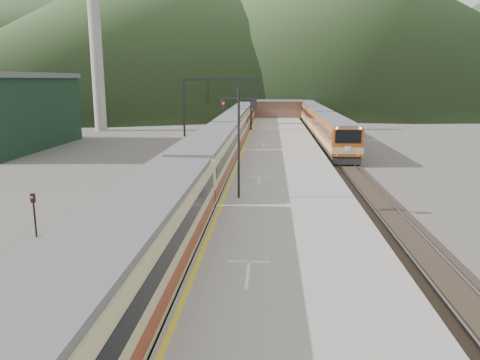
{
  "coord_description": "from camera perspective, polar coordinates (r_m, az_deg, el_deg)",
  "views": [
    {
      "loc": [
        4.56,
        -9.64,
        7.85
      ],
      "look_at": [
        2.77,
        17.41,
        2.0
      ],
      "focal_mm": 35.0,
      "sensor_mm": 36.0,
      "label": 1
    }
  ],
  "objects": [
    {
      "name": "track_main",
      "position": [
        50.46,
        -1.45,
        3.3
      ],
      "size": [
        2.6,
        200.0,
        0.23
      ],
      "color": "black",
      "rests_on": "ground"
    },
    {
      "name": "track_far",
      "position": [
        51.15,
        -7.04,
        3.33
      ],
      "size": [
        2.6,
        200.0,
        0.23
      ],
      "color": "black",
      "rests_on": "ground"
    },
    {
      "name": "track_second",
      "position": [
        50.73,
        11.62,
        3.1
      ],
      "size": [
        2.6,
        200.0,
        0.23
      ],
      "color": "black",
      "rests_on": "ground"
    },
    {
      "name": "platform",
      "position": [
        48.22,
        4.99,
        3.36
      ],
      "size": [
        8.0,
        100.0,
        1.0
      ],
      "primitive_type": "cube",
      "color": "gray",
      "rests_on": "ground"
    },
    {
      "name": "gantry_near",
      "position": [
        65.11,
        -2.79,
        10.17
      ],
      "size": [
        9.55,
        0.25,
        8.0
      ],
      "color": "black",
      "rests_on": "ground"
    },
    {
      "name": "gantry_far",
      "position": [
        89.98,
        -0.95,
        10.73
      ],
      "size": [
        9.55,
        0.25,
        8.0
      ],
      "color": "black",
      "rests_on": "ground"
    },
    {
      "name": "smokestack",
      "position": [
        76.74,
        -17.25,
        17.0
      ],
      "size": [
        1.8,
        1.8,
        30.0
      ],
      "primitive_type": "cylinder",
      "color": "#9E998E",
      "rests_on": "ground"
    },
    {
      "name": "station_shed",
      "position": [
        87.81,
        4.51,
        8.69
      ],
      "size": [
        9.4,
        4.4,
        3.1
      ],
      "color": "brown",
      "rests_on": "platform"
    },
    {
      "name": "hill_a",
      "position": [
        205.75,
        -9.21,
        18.21
      ],
      "size": [
        180.0,
        180.0,
        60.0
      ],
      "primitive_type": "cone",
      "color": "#2B421E",
      "rests_on": "ground"
    },
    {
      "name": "hill_b",
      "position": [
        242.81,
        10.34,
        19.0
      ],
      "size": [
        220.0,
        220.0,
        75.0
      ],
      "primitive_type": "cone",
      "color": "#2B421E",
      "rests_on": "ground"
    },
    {
      "name": "hill_d",
      "position": [
        279.69,
        -23.54,
        15.23
      ],
      "size": [
        200.0,
        200.0,
        55.0
      ],
      "primitive_type": "cone",
      "color": "#2B421E",
      "rests_on": "ground"
    },
    {
      "name": "main_train",
      "position": [
        46.47,
        -1.88,
        5.06
      ],
      "size": [
        3.07,
        83.96,
        3.74
      ],
      "color": "tan",
      "rests_on": "track_main"
    },
    {
      "name": "second_train",
      "position": [
        72.04,
        9.38,
        7.33
      ],
      "size": [
        2.84,
        58.27,
        3.47
      ],
      "color": "#B95117",
      "rests_on": "track_second"
    },
    {
      "name": "signal_mast",
      "position": [
        26.97,
        -0.16,
        5.96
      ],
      "size": [
        2.17,
        0.6,
        6.41
      ],
      "color": "black",
      "rests_on": "platform"
    },
    {
      "name": "short_signal_a",
      "position": [
        19.84,
        -17.52,
        -7.19
      ],
      "size": [
        0.26,
        0.22,
        2.27
      ],
      "color": "black",
      "rests_on": "ground"
    },
    {
      "name": "short_signal_b",
      "position": [
        44.14,
        -5.72,
        3.8
      ],
      "size": [
        0.23,
        0.18,
        2.27
      ],
      "color": "black",
      "rests_on": "ground"
    },
    {
      "name": "short_signal_c",
      "position": [
        25.69,
        -23.82,
        -3.28
      ],
      "size": [
        0.25,
        0.21,
        2.27
      ],
      "color": "black",
      "rests_on": "ground"
    }
  ]
}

